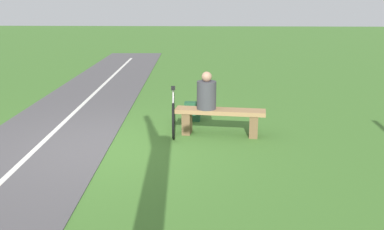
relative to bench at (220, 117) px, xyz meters
name	(u,v)px	position (x,y,z in m)	size (l,w,h in m)	color
ground_plane	(106,146)	(2.05, 0.77, -0.35)	(80.00, 80.00, 0.00)	#3D6B28
bench	(220,117)	(0.00, 0.00, 0.00)	(1.75, 0.55, 0.51)	#937047
person_seated	(207,93)	(0.26, -0.03, 0.46)	(0.41, 0.41, 0.72)	#38383D
bicycle	(173,113)	(0.92, -0.23, 0.01)	(0.19, 1.68, 0.86)	black
backpack	(192,112)	(0.58, -0.97, -0.15)	(0.35, 0.25, 0.41)	#1E4C2D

